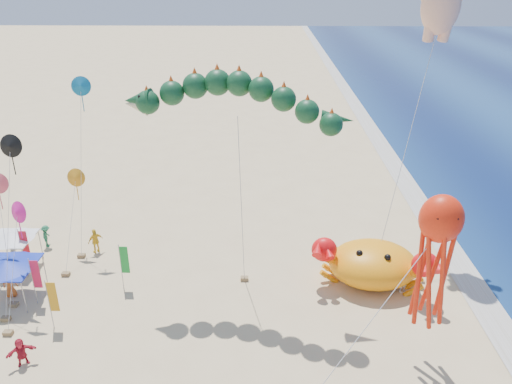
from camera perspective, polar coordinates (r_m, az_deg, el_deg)
ground at (r=31.47m, az=3.66°, el=-12.41°), size 320.00×320.00×0.00m
foam_strip at (r=34.19m, az=24.63°, el=-11.56°), size 320.00×320.00×0.00m
crab_inflatable at (r=33.13m, az=13.27°, el=-7.93°), size 7.67×6.03×3.36m
dragon_kite at (r=27.38m, az=-2.53°, el=9.79°), size 12.43×3.80×13.30m
octopus_kite at (r=25.19m, az=19.82°, el=-6.37°), size 8.40×6.03×9.43m
canopy_blue at (r=33.94m, az=-26.64°, el=-7.36°), size 3.56×3.56×2.71m
canopy_white at (r=37.17m, az=-26.21°, el=-4.51°), size 3.00×3.00×2.71m
feather_flags at (r=33.02m, az=-21.60°, el=-8.15°), size 7.69×5.80×3.20m
beachgoers at (r=34.98m, az=-20.89°, el=-8.35°), size 26.53×13.11×1.87m
small_kites at (r=33.53m, az=-23.49°, el=1.87°), size 5.26×10.62×12.30m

